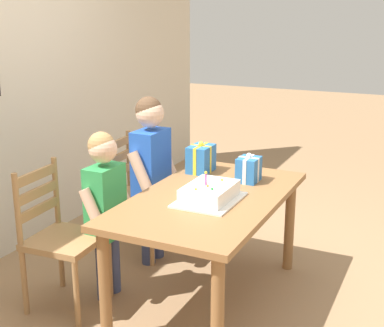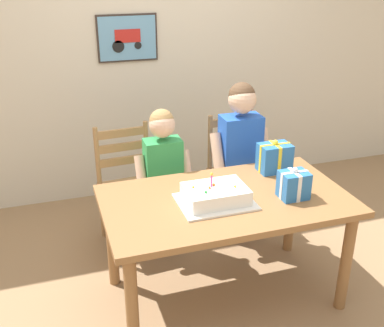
% 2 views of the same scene
% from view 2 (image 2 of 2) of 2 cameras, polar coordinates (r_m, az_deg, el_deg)
% --- Properties ---
extents(ground_plane, '(20.00, 20.00, 0.00)m').
position_cam_2_polar(ground_plane, '(3.25, 3.78, -15.48)').
color(ground_plane, '#997551').
extents(back_wall, '(6.40, 0.11, 2.60)m').
position_cam_2_polar(back_wall, '(4.23, -4.56, 13.45)').
color(back_wall, beige).
rests_on(back_wall, ground).
extents(dining_table, '(1.49, 0.85, 0.72)m').
position_cam_2_polar(dining_table, '(2.89, 4.11, -5.83)').
color(dining_table, olive).
rests_on(dining_table, ground).
extents(birthday_cake, '(0.44, 0.34, 0.19)m').
position_cam_2_polar(birthday_cake, '(2.77, 2.86, -3.89)').
color(birthday_cake, white).
rests_on(birthday_cake, dining_table).
extents(gift_box_red_large, '(0.17, 0.14, 0.20)m').
position_cam_2_polar(gift_box_red_large, '(2.87, 12.22, -2.54)').
color(gift_box_red_large, '#286BB7').
rests_on(gift_box_red_large, dining_table).
extents(gift_box_beside_cake, '(0.22, 0.15, 0.23)m').
position_cam_2_polar(gift_box_beside_cake, '(3.20, 9.96, 0.71)').
color(gift_box_beside_cake, '#286BB7').
rests_on(gift_box_beside_cake, dining_table).
extents(chair_left, '(0.45, 0.45, 0.92)m').
position_cam_2_polar(chair_left, '(3.56, -7.67, -2.89)').
color(chair_left, '#A87A4C').
rests_on(chair_left, ground).
extents(chair_right, '(0.45, 0.45, 0.92)m').
position_cam_2_polar(chair_right, '(3.80, 5.67, -1.04)').
color(chair_right, '#A87A4C').
rests_on(chair_right, ground).
extents(child_older, '(0.45, 0.26, 1.25)m').
position_cam_2_polar(child_older, '(3.48, 5.86, 1.85)').
color(child_older, '#38426B').
rests_on(child_older, ground).
extents(child_younger, '(0.40, 0.23, 1.11)m').
position_cam_2_polar(child_younger, '(3.33, -3.50, -0.66)').
color(child_younger, '#38426B').
rests_on(child_younger, ground).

